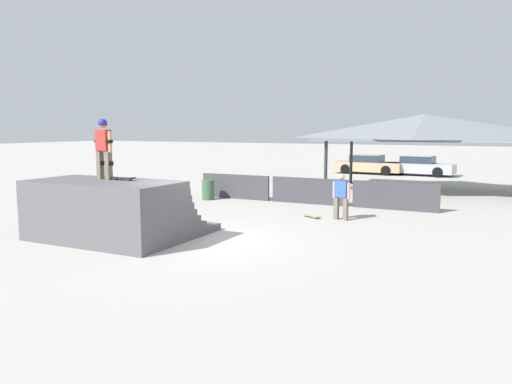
{
  "coord_description": "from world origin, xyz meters",
  "views": [
    {
      "loc": [
        7.34,
        -11.18,
        3.07
      ],
      "look_at": [
        -0.09,
        3.84,
        0.9
      ],
      "focal_mm": 35.0,
      "sensor_mm": 36.0,
      "label": 1
    }
  ],
  "objects_px": {
    "skateboard_on_deck": "(123,178)",
    "skateboard_on_ground": "(312,216)",
    "parked_car_silver": "(419,166)",
    "skater_on_deck": "(104,145)",
    "bystander_walking": "(341,194)",
    "parked_car_tan": "(368,165)",
    "trash_bin": "(208,190)"
  },
  "relations": [
    {
      "from": "skateboard_on_deck",
      "to": "skateboard_on_ground",
      "type": "distance_m",
      "value": 6.68
    },
    {
      "from": "skateboard_on_ground",
      "to": "parked_car_silver",
      "type": "xyz_separation_m",
      "value": [
        0.95,
        17.57,
        0.54
      ]
    },
    {
      "from": "skater_on_deck",
      "to": "parked_car_silver",
      "type": "bearing_deg",
      "value": 85.74
    },
    {
      "from": "bystander_walking",
      "to": "parked_car_tan",
      "type": "bearing_deg",
      "value": -69.93
    },
    {
      "from": "skateboard_on_ground",
      "to": "parked_car_silver",
      "type": "relative_size",
      "value": 0.18
    },
    {
      "from": "trash_bin",
      "to": "parked_car_tan",
      "type": "bearing_deg",
      "value": 78.11
    },
    {
      "from": "skateboard_on_deck",
      "to": "bystander_walking",
      "type": "relative_size",
      "value": 0.52
    },
    {
      "from": "skateboard_on_deck",
      "to": "bystander_walking",
      "type": "distance_m",
      "value": 7.16
    },
    {
      "from": "skater_on_deck",
      "to": "skateboard_on_ground",
      "type": "xyz_separation_m",
      "value": [
        4.12,
        5.49,
        -2.54
      ]
    },
    {
      "from": "parked_car_silver",
      "to": "trash_bin",
      "type": "bearing_deg",
      "value": -107.68
    },
    {
      "from": "skateboard_on_deck",
      "to": "skateboard_on_ground",
      "type": "relative_size",
      "value": 1.04
    },
    {
      "from": "skater_on_deck",
      "to": "parked_car_tan",
      "type": "height_order",
      "value": "skater_on_deck"
    },
    {
      "from": "skateboard_on_deck",
      "to": "skateboard_on_ground",
      "type": "bearing_deg",
      "value": 58.4
    },
    {
      "from": "bystander_walking",
      "to": "trash_bin",
      "type": "relative_size",
      "value": 1.84
    },
    {
      "from": "skateboard_on_ground",
      "to": "trash_bin",
      "type": "relative_size",
      "value": 0.93
    },
    {
      "from": "skateboard_on_deck",
      "to": "bystander_walking",
      "type": "height_order",
      "value": "skateboard_on_deck"
    },
    {
      "from": "bystander_walking",
      "to": "skateboard_on_ground",
      "type": "xyz_separation_m",
      "value": [
        -1.0,
        -0.06,
        -0.81
      ]
    },
    {
      "from": "parked_car_silver",
      "to": "bystander_walking",
      "type": "bearing_deg",
      "value": -84.9
    },
    {
      "from": "skater_on_deck",
      "to": "skateboard_on_ground",
      "type": "bearing_deg",
      "value": 61.26
    },
    {
      "from": "skateboard_on_ground",
      "to": "parked_car_tan",
      "type": "distance_m",
      "value": 17.44
    },
    {
      "from": "skater_on_deck",
      "to": "parked_car_silver",
      "type": "height_order",
      "value": "skater_on_deck"
    },
    {
      "from": "bystander_walking",
      "to": "parked_car_tan",
      "type": "height_order",
      "value": "bystander_walking"
    },
    {
      "from": "skateboard_on_ground",
      "to": "parked_car_tan",
      "type": "height_order",
      "value": "parked_car_tan"
    },
    {
      "from": "skater_on_deck",
      "to": "skateboard_on_deck",
      "type": "height_order",
      "value": "skater_on_deck"
    },
    {
      "from": "parked_car_tan",
      "to": "skater_on_deck",
      "type": "bearing_deg",
      "value": -92.83
    },
    {
      "from": "skateboard_on_deck",
      "to": "parked_car_silver",
      "type": "distance_m",
      "value": 23.45
    },
    {
      "from": "parked_car_tan",
      "to": "parked_car_silver",
      "type": "xyz_separation_m",
      "value": [
        3.24,
        0.28,
        -0.0
      ]
    },
    {
      "from": "trash_bin",
      "to": "parked_car_silver",
      "type": "bearing_deg",
      "value": 67.4
    },
    {
      "from": "parked_car_tan",
      "to": "parked_car_silver",
      "type": "relative_size",
      "value": 1.01
    },
    {
      "from": "skater_on_deck",
      "to": "skateboard_on_ground",
      "type": "distance_m",
      "value": 7.32
    },
    {
      "from": "trash_bin",
      "to": "parked_car_silver",
      "type": "height_order",
      "value": "parked_car_silver"
    },
    {
      "from": "skater_on_deck",
      "to": "trash_bin",
      "type": "bearing_deg",
      "value": 108.32
    }
  ]
}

